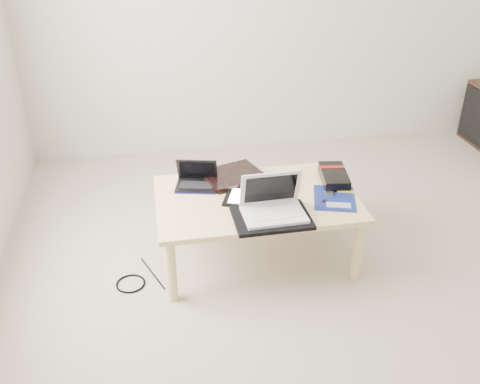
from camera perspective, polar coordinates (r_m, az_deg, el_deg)
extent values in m
plane|color=#B6A693|center=(2.97, 13.72, -10.49)|extent=(4.00, 4.00, 0.00)
cube|color=#E7C68B|center=(2.95, 1.73, -0.77)|extent=(1.10, 0.70, 0.03)
cylinder|color=#E7C68B|center=(2.76, -7.36, -8.35)|extent=(0.06, 0.06, 0.37)
cylinder|color=#E7C68B|center=(2.95, 12.47, -6.12)|extent=(0.06, 0.06, 0.37)
cylinder|color=#E7C68B|center=(3.26, -8.05, -1.99)|extent=(0.06, 0.06, 0.37)
cylinder|color=#E7C68B|center=(3.42, 8.87, -0.45)|extent=(0.06, 0.06, 0.37)
cube|color=black|center=(3.13, -0.75, 1.72)|extent=(0.40, 0.36, 0.03)
cube|color=black|center=(3.05, -4.66, 0.65)|extent=(0.26, 0.21, 0.01)
cube|color=black|center=(3.04, -4.67, 0.76)|extent=(0.20, 0.13, 0.00)
cube|color=black|center=(2.99, -4.81, 0.24)|extent=(0.05, 0.03, 0.00)
cube|color=black|center=(3.05, -4.60, 2.41)|extent=(0.24, 0.12, 0.15)
cube|color=black|center=(3.05, -4.61, 2.33)|extent=(0.20, 0.09, 0.12)
cube|color=#0C1043|center=(2.98, -4.84, -0.14)|extent=(0.23, 0.06, 0.01)
cube|color=black|center=(2.92, 1.07, -0.65)|extent=(0.33, 0.29, 0.01)
cube|color=white|center=(2.91, 1.07, -0.53)|extent=(0.26, 0.23, 0.00)
cube|color=silver|center=(3.09, 5.46, 1.05)|extent=(0.08, 0.22, 0.02)
cube|color=#98989D|center=(3.08, 5.47, 1.21)|extent=(0.07, 0.18, 0.00)
cube|color=black|center=(2.74, 3.37, -2.74)|extent=(0.39, 0.29, 0.02)
cube|color=silver|center=(2.74, 3.63, -2.39)|extent=(0.32, 0.23, 0.02)
cube|color=white|center=(2.73, 3.66, -2.27)|extent=(0.26, 0.13, 0.00)
cube|color=silver|center=(2.66, 4.11, -3.15)|extent=(0.07, 0.03, 0.00)
cube|color=silver|center=(2.75, 3.27, 0.42)|extent=(0.32, 0.08, 0.21)
cube|color=black|center=(2.74, 3.30, 0.34)|extent=(0.27, 0.06, 0.17)
cube|color=#0D1555|center=(2.97, 10.03, -0.65)|extent=(0.29, 0.33, 0.01)
cube|color=silver|center=(3.00, 9.48, -0.17)|extent=(0.06, 0.06, 0.01)
cube|color=gold|center=(3.04, 11.18, 0.16)|extent=(0.09, 0.03, 0.01)
cube|color=gold|center=(3.03, 11.20, 0.01)|extent=(0.09, 0.03, 0.01)
cube|color=silver|center=(2.91, 10.46, -1.21)|extent=(0.13, 0.05, 0.01)
cube|color=silver|center=(2.90, 10.48, -1.39)|extent=(0.13, 0.05, 0.01)
cube|color=silver|center=(2.88, 10.49, -1.57)|extent=(0.13, 0.05, 0.01)
cube|color=black|center=(2.92, 9.00, -0.95)|extent=(0.03, 0.03, 0.01)
cube|color=black|center=(3.14, 9.98, 1.64)|extent=(0.18, 0.30, 0.06)
cube|color=maroon|center=(3.18, 9.83, 2.66)|extent=(0.15, 0.06, 0.00)
torus|color=black|center=(2.90, -0.29, -0.83)|extent=(0.14, 0.14, 0.01)
torus|color=black|center=(3.01, -11.59, -9.55)|extent=(0.17, 0.17, 0.01)
cylinder|color=black|center=(3.06, -9.32, -8.53)|extent=(0.13, 0.31, 0.01)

